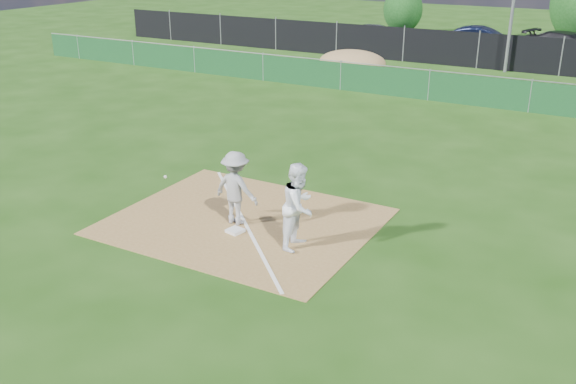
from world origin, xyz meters
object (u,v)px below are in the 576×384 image
object	(u,v)px
car_right	(569,46)
tree_left	(403,10)
first_base	(235,231)
car_left	(377,34)
car_mid	(483,41)
runner	(299,206)
play_at_first	(236,188)

from	to	relation	value
car_right	tree_left	size ratio (longest dim) A/B	1.55
first_base	car_left	size ratio (longest dim) A/B	0.09
tree_left	car_right	bearing A→B (deg)	-22.88
car_mid	tree_left	distance (m)	9.20
runner	car_mid	world-z (taller)	runner
car_mid	car_right	distance (m)	4.57
car_mid	tree_left	world-z (taller)	tree_left
first_base	car_mid	bearing A→B (deg)	91.93
play_at_first	car_left	size ratio (longest dim) A/B	0.64
first_base	car_right	size ratio (longest dim) A/B	0.07
play_at_first	runner	size ratio (longest dim) A/B	1.32
car_right	tree_left	world-z (taller)	tree_left
play_at_first	tree_left	world-z (taller)	tree_left
car_mid	car_right	xyz separation A→B (m)	(4.43, 1.13, -0.06)
runner	tree_left	size ratio (longest dim) A/B	0.61
first_base	car_right	world-z (taller)	car_right
runner	car_right	bearing A→B (deg)	-6.94
play_at_first	car_right	distance (m)	27.63
first_base	runner	distance (m)	1.84
runner	car_right	world-z (taller)	runner
runner	car_mid	xyz separation A→B (m)	(-2.50, 26.58, -0.17)
first_base	car_left	bearing A→B (deg)	105.44
car_mid	tree_left	bearing A→B (deg)	42.88
car_mid	tree_left	size ratio (longest dim) A/B	1.49
car_left	runner	bearing A→B (deg)	-167.14
runner	car_right	distance (m)	27.78
car_left	car_mid	xyz separation A→B (m)	(6.57, -0.35, 0.11)
first_base	car_right	xyz separation A→B (m)	(3.52, 27.83, 0.67)
car_mid	runner	bearing A→B (deg)	178.67
play_at_first	car_right	size ratio (longest dim) A/B	0.51
first_base	tree_left	xyz separation A→B (m)	(-7.88, 32.64, 1.58)
first_base	car_right	bearing A→B (deg)	82.78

